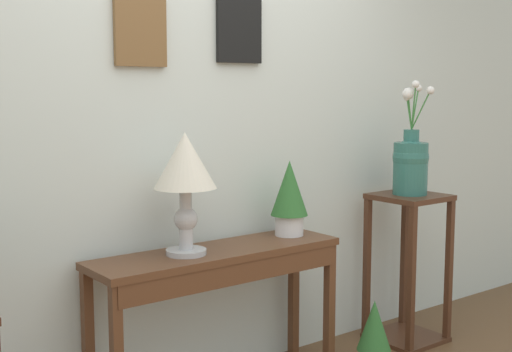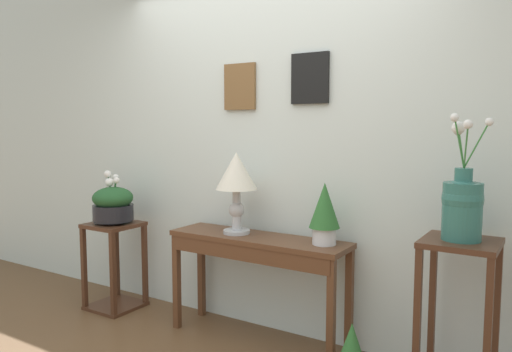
% 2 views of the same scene
% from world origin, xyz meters
% --- Properties ---
extents(back_wall_with_art, '(9.00, 0.13, 2.80)m').
position_xyz_m(back_wall_with_art, '(0.00, 1.33, 1.40)').
color(back_wall_with_art, silver).
rests_on(back_wall_with_art, ground).
extents(console_table, '(1.28, 0.35, 0.73)m').
position_xyz_m(console_table, '(0.05, 1.05, 0.62)').
color(console_table, '#56331E').
rests_on(console_table, ground).
extents(table_lamp, '(0.29, 0.29, 0.57)m').
position_xyz_m(table_lamp, '(-0.13, 1.07, 1.12)').
color(table_lamp, '#B7B7BC').
rests_on(table_lamp, console_table).
extents(potted_plant_on_console, '(0.19, 0.19, 0.39)m').
position_xyz_m(potted_plant_on_console, '(0.52, 1.10, 0.94)').
color(potted_plant_on_console, silver).
rests_on(potted_plant_on_console, console_table).
extents(pedestal_stand_right, '(0.38, 0.38, 0.88)m').
position_xyz_m(pedestal_stand_right, '(1.35, 0.99, 0.44)').
color(pedestal_stand_right, '#472819').
rests_on(pedestal_stand_right, ground).
extents(flower_vase_tall_right, '(0.23, 0.23, 0.66)m').
position_xyz_m(flower_vase_tall_right, '(1.35, 0.99, 1.08)').
color(flower_vase_tall_right, '#2D665B').
rests_on(flower_vase_tall_right, pedestal_stand_right).
extents(potted_plant_floor, '(0.18, 0.18, 0.39)m').
position_xyz_m(potted_plant_floor, '(0.84, 0.78, 0.22)').
color(potted_plant_floor, beige).
rests_on(potted_plant_floor, ground).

